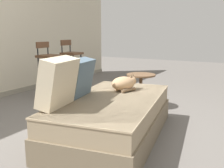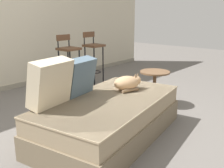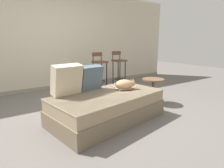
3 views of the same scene
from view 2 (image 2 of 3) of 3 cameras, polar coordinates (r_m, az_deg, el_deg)
ground_plane at (r=3.27m, az=-5.78°, el=-9.14°), size 16.00×16.00×0.00m
couch at (r=2.92m, az=-0.44°, el=-7.31°), size 1.93×1.23×0.44m
throw_pillow_corner at (r=2.63m, az=-13.24°, el=0.21°), size 0.49×0.32×0.48m
throw_pillow_middle at (r=2.96m, az=-7.11°, el=1.64°), size 0.43×0.28×0.42m
cat at (r=3.16m, az=3.40°, el=0.24°), size 0.38×0.33×0.20m
bar_stool_near_window at (r=4.61m, az=-9.47°, el=5.86°), size 0.32×0.32×0.98m
bar_stool_by_doorway at (r=5.01m, az=-4.08°, el=6.85°), size 0.32×0.32×1.00m
side_table at (r=3.95m, az=9.24°, el=0.22°), size 0.44×0.44×0.51m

